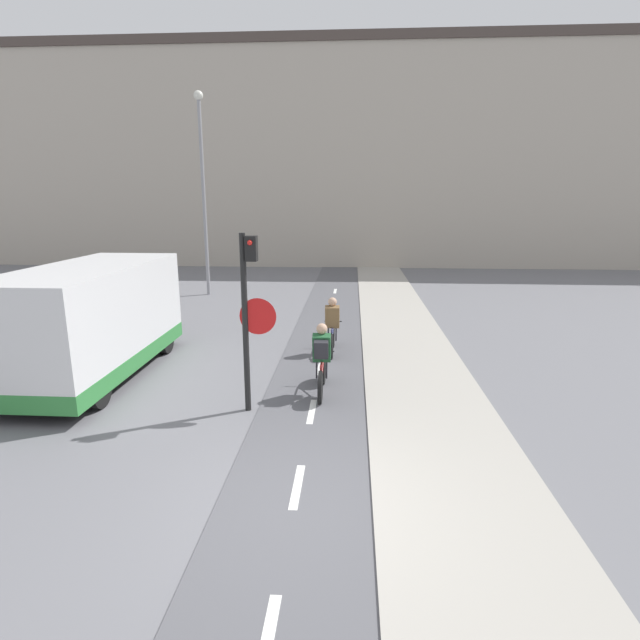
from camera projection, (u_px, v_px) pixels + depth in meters
ground_plane at (293, 509)px, 6.39m from camera, size 120.00×120.00×0.00m
bike_lane at (293, 508)px, 6.40m from camera, size 2.04×60.00×0.02m
sidewalk_strip at (469, 515)px, 6.25m from camera, size 2.40×60.00×0.05m
building_row_background at (342, 158)px, 29.92m from camera, size 60.00×5.20×12.47m
traffic_light_pole at (249, 304)px, 8.93m from camera, size 0.67×0.25×3.30m
street_lamp_far at (203, 177)px, 19.71m from camera, size 0.36×0.36×7.90m
cyclist_near at (322, 361)px, 10.03m from camera, size 0.46×1.69×1.48m
cyclist_far at (332, 328)px, 12.75m from camera, size 0.46×1.63×1.46m
van at (92, 323)px, 10.98m from camera, size 2.11×5.38×2.48m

